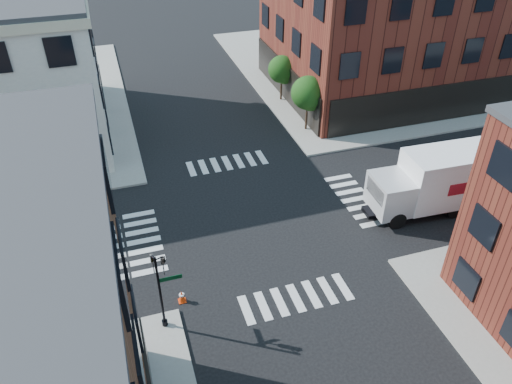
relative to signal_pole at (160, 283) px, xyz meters
The scene contains 8 objects.
ground 9.90m from the signal_pole, 44.81° to the left, with size 120.00×120.00×0.00m, color black.
sidewalk_ne 39.27m from the signal_pole, 44.95° to the left, with size 30.00×30.00×0.15m, color gray.
building_ne 35.57m from the signal_pole, 39.79° to the left, with size 25.00×16.00×12.00m, color #4E1A13.
tree_near 21.94m from the signal_pole, 49.38° to the left, with size 2.69×2.69×4.49m.
tree_far 26.78m from the signal_pole, 57.77° to the left, with size 2.43×2.43×4.07m.
signal_pole is the anchor object (origin of this frame).
box_truck 18.76m from the signal_pole, 13.30° to the left, with size 9.12×3.08×4.08m.
traffic_cone 2.99m from the signal_pole, 51.18° to the left, with size 0.39×0.39×0.72m.
Camera 1 is at (-7.45, -23.58, 19.57)m, focal length 35.00 mm.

